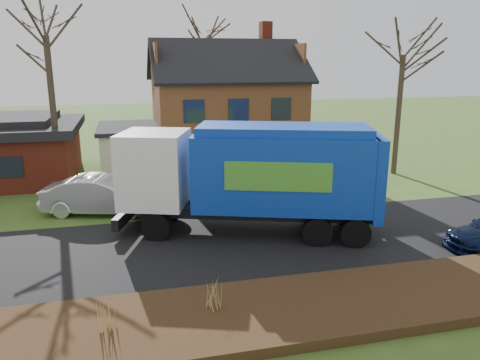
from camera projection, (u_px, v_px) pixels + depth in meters
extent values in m
plane|color=#37541C|center=(250.00, 243.00, 18.02)|extent=(120.00, 120.00, 0.00)
cube|color=black|center=(250.00, 243.00, 18.02)|extent=(80.00, 7.00, 0.02)
cube|color=black|center=(299.00, 309.00, 13.00)|extent=(80.00, 3.50, 0.30)
cube|color=beige|center=(226.00, 144.00, 31.30)|extent=(9.00, 7.50, 2.70)
cube|color=#583019|center=(225.00, 102.00, 30.61)|extent=(9.00, 7.50, 2.80)
cube|color=maroon|center=(266.00, 34.00, 31.14)|extent=(0.70, 0.90, 1.60)
cube|color=beige|center=(131.00, 150.00, 29.43)|extent=(3.50, 5.50, 2.60)
cube|color=black|center=(130.00, 128.00, 29.07)|extent=(3.90, 5.90, 0.24)
cylinder|color=black|center=(156.00, 226.00, 18.17)|extent=(1.20, 0.73, 1.13)
cylinder|color=black|center=(170.00, 208.00, 20.38)|extent=(1.20, 0.73, 1.13)
cylinder|color=black|center=(317.00, 232.00, 17.63)|extent=(1.20, 0.73, 1.13)
cylinder|color=black|center=(314.00, 212.00, 19.84)|extent=(1.20, 0.73, 1.13)
cylinder|color=black|center=(356.00, 233.00, 17.51)|extent=(1.20, 0.73, 1.13)
cylinder|color=black|center=(347.00, 213.00, 19.72)|extent=(1.20, 0.73, 1.13)
cube|color=black|center=(256.00, 211.00, 18.85)|extent=(9.29, 4.27, 0.38)
cube|color=white|center=(155.00, 168.00, 18.78)|extent=(3.25, 3.39, 2.94)
cube|color=black|center=(125.00, 164.00, 18.85)|extent=(0.86, 2.30, 0.98)
cube|color=black|center=(126.00, 215.00, 19.41)|extent=(1.14, 2.67, 0.49)
cube|color=#0D34A6|center=(282.00, 171.00, 18.34)|extent=(7.38, 4.80, 2.94)
cube|color=#0D34A6|center=(283.00, 130.00, 17.93)|extent=(6.96, 4.38, 0.33)
cube|color=#0D34A6|center=(374.00, 176.00, 18.06)|extent=(1.26, 2.75, 3.16)
cube|color=#448E2E|center=(278.00, 177.00, 16.99)|extent=(3.73, 1.31, 1.09)
cube|color=#448E2E|center=(279.00, 161.00, 19.66)|extent=(3.73, 1.31, 1.09)
imported|color=#B9BDC1|center=(101.00, 195.00, 21.31)|extent=(5.53, 3.11, 1.72)
cylinder|color=#3B2F23|center=(54.00, 114.00, 24.79)|extent=(0.33, 0.33, 8.04)
cylinder|color=#3E3225|center=(398.00, 116.00, 28.08)|extent=(0.33, 0.33, 7.11)
cylinder|color=#382B21|center=(203.00, 92.00, 38.36)|extent=(0.32, 0.32, 8.44)
cone|color=tan|center=(105.00, 313.00, 11.62)|extent=(0.04, 0.04, 0.93)
cone|color=tan|center=(98.00, 314.00, 11.59)|extent=(0.04, 0.04, 0.93)
cone|color=tan|center=(111.00, 312.00, 11.66)|extent=(0.04, 0.04, 0.93)
cone|color=tan|center=(105.00, 310.00, 11.74)|extent=(0.04, 0.04, 0.93)
cone|color=tan|center=(105.00, 315.00, 11.50)|extent=(0.04, 0.04, 0.93)
cone|color=#A18647|center=(214.00, 293.00, 12.61)|extent=(0.04, 0.04, 0.92)
cone|color=#A18647|center=(208.00, 294.00, 12.58)|extent=(0.04, 0.04, 0.92)
cone|color=#A18647|center=(219.00, 293.00, 12.64)|extent=(0.04, 0.04, 0.92)
cone|color=#A18647|center=(213.00, 291.00, 12.72)|extent=(0.04, 0.04, 0.92)
cone|color=#A18647|center=(215.00, 295.00, 12.50)|extent=(0.04, 0.04, 0.92)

